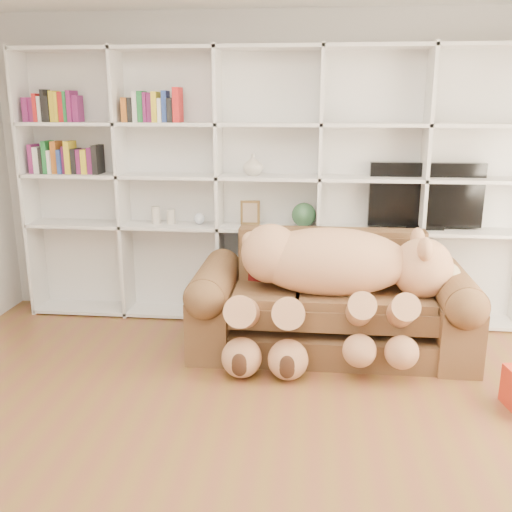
# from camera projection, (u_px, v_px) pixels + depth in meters

# --- Properties ---
(floor) EXTENTS (5.00, 5.00, 0.00)m
(floor) POSITION_uv_depth(u_px,v_px,m) (233.00, 470.00, 3.09)
(floor) COLOR brown
(floor) RESTS_ON ground
(wall_back) EXTENTS (5.00, 0.02, 2.70)m
(wall_back) POSITION_uv_depth(u_px,v_px,m) (271.00, 169.00, 5.14)
(wall_back) COLOR silver
(wall_back) RESTS_ON floor
(bookshelf) EXTENTS (4.43, 0.35, 2.40)m
(bookshelf) POSITION_uv_depth(u_px,v_px,m) (242.00, 175.00, 5.05)
(bookshelf) COLOR silver
(bookshelf) RESTS_ON floor
(sofa) EXTENTS (2.17, 0.94, 0.91)m
(sofa) POSITION_uv_depth(u_px,v_px,m) (330.00, 307.00, 4.56)
(sofa) COLOR brown
(sofa) RESTS_ON floor
(teddy_bear) EXTENTS (1.77, 0.93, 1.03)m
(teddy_bear) POSITION_uv_depth(u_px,v_px,m) (332.00, 277.00, 4.31)
(teddy_bear) COLOR #E29E71
(teddy_bear) RESTS_ON sofa
(throw_pillow) EXTENTS (0.39, 0.27, 0.37)m
(throw_pillow) POSITION_uv_depth(u_px,v_px,m) (272.00, 265.00, 4.68)
(throw_pillow) COLOR #5F1210
(throw_pillow) RESTS_ON sofa
(tv) EXTENTS (0.97, 0.18, 0.57)m
(tv) POSITION_uv_depth(u_px,v_px,m) (425.00, 196.00, 4.92)
(tv) COLOR black
(tv) RESTS_ON bookshelf
(picture_frame) EXTENTS (0.17, 0.03, 0.22)m
(picture_frame) POSITION_uv_depth(u_px,v_px,m) (250.00, 213.00, 5.07)
(picture_frame) COLOR brown
(picture_frame) RESTS_ON bookshelf
(green_vase) EXTENTS (0.21, 0.21, 0.21)m
(green_vase) POSITION_uv_depth(u_px,v_px,m) (304.00, 215.00, 5.02)
(green_vase) COLOR #315F39
(green_vase) RESTS_ON bookshelf
(figurine_tall) EXTENTS (0.08, 0.08, 0.16)m
(figurine_tall) POSITION_uv_depth(u_px,v_px,m) (156.00, 215.00, 5.16)
(figurine_tall) COLOR beige
(figurine_tall) RESTS_ON bookshelf
(figurine_short) EXTENTS (0.09, 0.09, 0.13)m
(figurine_short) POSITION_uv_depth(u_px,v_px,m) (171.00, 217.00, 5.15)
(figurine_short) COLOR beige
(figurine_short) RESTS_ON bookshelf
(snow_globe) EXTENTS (0.10, 0.10, 0.10)m
(snow_globe) POSITION_uv_depth(u_px,v_px,m) (199.00, 219.00, 5.13)
(snow_globe) COLOR silver
(snow_globe) RESTS_ON bookshelf
(shelf_vase) EXTENTS (0.20, 0.20, 0.18)m
(shelf_vase) POSITION_uv_depth(u_px,v_px,m) (253.00, 165.00, 4.95)
(shelf_vase) COLOR #BEB6A8
(shelf_vase) RESTS_ON bookshelf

